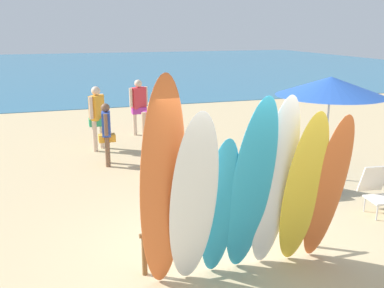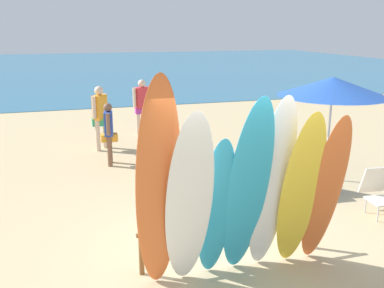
% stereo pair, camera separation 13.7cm
% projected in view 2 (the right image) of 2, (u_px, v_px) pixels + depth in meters
% --- Properties ---
extents(ground, '(60.00, 60.00, 0.00)m').
position_uv_depth(ground, '(115.00, 102.00, 19.14)').
color(ground, tan).
extents(ocean_water, '(60.00, 40.00, 0.02)m').
position_uv_depth(ocean_water, '(89.00, 67.00, 36.41)').
color(ocean_water, teal).
rests_on(ocean_water, ground).
extents(surfboard_rack, '(2.69, 0.07, 0.61)m').
position_uv_depth(surfboard_rack, '(232.00, 230.00, 6.06)').
color(surfboard_rack, brown).
rests_on(surfboard_rack, ground).
extents(surfboard_orange_0, '(0.56, 0.68, 2.79)m').
position_uv_depth(surfboard_orange_0, '(158.00, 189.00, 5.04)').
color(surfboard_orange_0, orange).
rests_on(surfboard_orange_0, ground).
extents(surfboard_white_1, '(0.60, 0.77, 2.39)m').
position_uv_depth(surfboard_white_1, '(189.00, 204.00, 5.13)').
color(surfboard_white_1, white).
rests_on(surfboard_white_1, ground).
extents(surfboard_teal_2, '(0.47, 0.59, 2.00)m').
position_uv_depth(surfboard_teal_2, '(216.00, 210.00, 5.43)').
color(surfboard_teal_2, '#289EC6').
rests_on(surfboard_teal_2, ground).
extents(surfboard_teal_3, '(0.60, 0.77, 2.50)m').
position_uv_depth(surfboard_teal_3, '(248.00, 190.00, 5.40)').
color(surfboard_teal_3, '#289EC6').
rests_on(surfboard_teal_3, ground).
extents(surfboard_white_4, '(0.62, 0.65, 2.47)m').
position_uv_depth(surfboard_white_4, '(272.00, 186.00, 5.58)').
color(surfboard_white_4, white).
rests_on(surfboard_white_4, ground).
extents(surfboard_yellow_5, '(0.59, 0.72, 2.28)m').
position_uv_depth(surfboard_yellow_5, '(300.00, 192.00, 5.62)').
color(surfboard_yellow_5, yellow).
rests_on(surfboard_yellow_5, ground).
extents(surfboard_orange_6, '(0.51, 0.73, 2.23)m').
position_uv_depth(surfboard_orange_6, '(325.00, 192.00, 5.71)').
color(surfboard_orange_6, orange).
rests_on(surfboard_orange_6, ground).
extents(beachgoer_near_rack, '(0.58, 0.41, 1.72)m').
position_uv_depth(beachgoer_near_rack, '(155.00, 133.00, 9.44)').
color(beachgoer_near_rack, tan).
rests_on(beachgoer_near_rack, ground).
extents(beachgoer_by_water, '(0.45, 0.55, 1.72)m').
position_uv_depth(beachgoer_by_water, '(100.00, 113.00, 11.54)').
color(beachgoer_by_water, beige).
rests_on(beachgoer_by_water, ground).
extents(beachgoer_midbeach, '(0.39, 0.57, 1.50)m').
position_uv_depth(beachgoer_midbeach, '(109.00, 130.00, 10.27)').
color(beachgoer_midbeach, brown).
rests_on(beachgoer_midbeach, ground).
extents(beachgoer_photographing, '(0.60, 0.36, 1.69)m').
position_uv_depth(beachgoer_photographing, '(142.00, 103.00, 13.22)').
color(beachgoer_photographing, beige).
rests_on(beachgoer_photographing, ground).
extents(beach_chair_red, '(0.55, 0.75, 0.81)m').
position_uv_depth(beach_chair_red, '(315.00, 172.00, 8.59)').
color(beach_chair_red, '#B7B7BC').
rests_on(beach_chair_red, ground).
extents(beach_chair_blue, '(0.57, 0.71, 0.83)m').
position_uv_depth(beach_chair_blue, '(379.00, 190.00, 7.66)').
color(beach_chair_blue, '#B7B7BC').
rests_on(beach_chair_blue, ground).
extents(beach_umbrella, '(2.27, 2.27, 2.23)m').
position_uv_depth(beach_umbrella, '(333.00, 87.00, 8.93)').
color(beach_umbrella, silver).
rests_on(beach_umbrella, ground).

